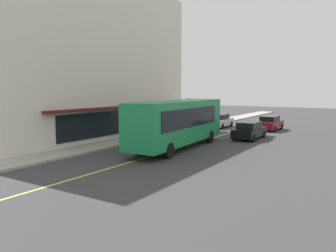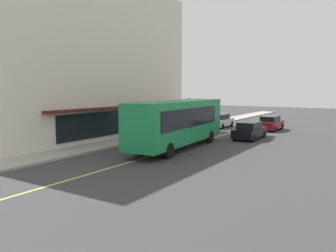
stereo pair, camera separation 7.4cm
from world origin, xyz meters
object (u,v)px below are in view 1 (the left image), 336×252
(traffic_light, at_px, (189,106))
(pedestrian_waiting, at_px, (177,118))
(car_silver, at_px, (220,121))
(pedestrian_at_corner, at_px, (133,126))
(bus, at_px, (178,121))
(car_black, at_px, (249,131))
(car_maroon, at_px, (270,123))

(traffic_light, height_order, pedestrian_waiting, traffic_light)
(car_silver, height_order, pedestrian_at_corner, pedestrian_at_corner)
(car_silver, distance_m, pedestrian_at_corner, 12.32)
(bus, bearing_deg, pedestrian_waiting, 31.07)
(bus, xyz_separation_m, traffic_light, (10.09, 4.65, 0.55))
(traffic_light, distance_m, car_black, 8.32)
(traffic_light, bearing_deg, pedestrian_at_corner, 171.21)
(car_black, relative_size, pedestrian_waiting, 2.38)
(traffic_light, bearing_deg, pedestrian_waiting, 102.44)
(car_black, bearing_deg, pedestrian_at_corner, 119.86)
(bus, relative_size, car_silver, 2.59)
(car_black, distance_m, pedestrian_at_corner, 10.19)
(traffic_light, relative_size, car_silver, 0.74)
(bus, distance_m, car_black, 7.89)
(car_black, height_order, pedestrian_at_corner, pedestrian_at_corner)
(traffic_light, height_order, pedestrian_at_corner, traffic_light)
(bus, bearing_deg, pedestrian_at_corner, 70.02)
(car_maroon, height_order, pedestrian_at_corner, pedestrian_at_corner)
(bus, distance_m, car_silver, 14.41)
(car_black, height_order, car_silver, same)
(car_silver, xyz_separation_m, pedestrian_at_corner, (-11.93, 3.05, 0.36))
(car_black, bearing_deg, bus, 157.78)
(car_black, bearing_deg, traffic_light, 69.20)
(bus, xyz_separation_m, car_black, (7.21, -2.95, -1.24))
(car_black, relative_size, car_maroon, 1.00)
(traffic_light, xyz_separation_m, car_black, (-2.89, -7.60, -1.79))
(car_maroon, bearing_deg, bus, 169.30)
(car_maroon, relative_size, pedestrian_waiting, 2.39)
(traffic_light, distance_m, pedestrian_waiting, 1.83)
(car_maroon, bearing_deg, pedestrian_waiting, 118.42)
(pedestrian_waiting, bearing_deg, bus, -148.93)
(bus, relative_size, pedestrian_at_corner, 7.02)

